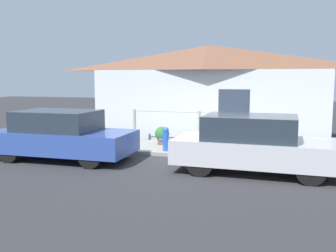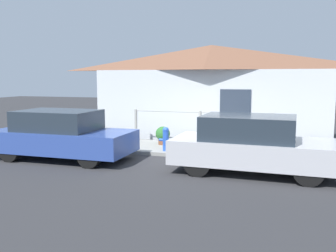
# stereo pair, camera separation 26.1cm
# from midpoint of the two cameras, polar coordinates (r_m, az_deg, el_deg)

# --- Properties ---
(ground_plane) EXTENTS (60.00, 60.00, 0.00)m
(ground_plane) POSITION_cam_midpoint_polar(r_m,az_deg,el_deg) (11.23, 2.01, -4.86)
(ground_plane) COLOR #2D2D30
(sidewalk) EXTENTS (24.00, 2.16, 0.11)m
(sidewalk) POSITION_cam_midpoint_polar(r_m,az_deg,el_deg) (12.25, 3.24, -3.57)
(sidewalk) COLOR gray
(sidewalk) RESTS_ON ground_plane
(house) EXTENTS (9.18, 2.23, 3.63)m
(house) POSITION_cam_midpoint_polar(r_m,az_deg,el_deg) (14.70, 5.72, 9.44)
(house) COLOR silver
(house) RESTS_ON ground_plane
(fence) EXTENTS (4.90, 0.10, 1.12)m
(fence) POSITION_cam_midpoint_polar(r_m,az_deg,el_deg) (13.04, 4.17, 0.10)
(fence) COLOR #999993
(fence) RESTS_ON sidewalk
(car_left) EXTENTS (4.09, 1.81, 1.43)m
(car_left) POSITION_cam_midpoint_polar(r_m,az_deg,el_deg) (11.35, -16.53, -1.37)
(car_left) COLOR #2D4793
(car_left) RESTS_ON ground_plane
(car_right) EXTENTS (4.13, 1.91, 1.45)m
(car_right) POSITION_cam_midpoint_polar(r_m,az_deg,el_deg) (9.60, 12.24, -2.73)
(car_right) COLOR #B7B7BC
(car_right) RESTS_ON ground_plane
(fire_hydrant) EXTENTS (0.43, 0.19, 0.75)m
(fire_hydrant) POSITION_cam_midpoint_polar(r_m,az_deg,el_deg) (11.63, -1.00, -1.90)
(fire_hydrant) COLOR blue
(fire_hydrant) RESTS_ON sidewalk
(potted_plant_near_hydrant) EXTENTS (0.49, 0.49, 0.62)m
(potted_plant_near_hydrant) POSITION_cam_midpoint_polar(r_m,az_deg,el_deg) (12.75, -1.50, -1.34)
(potted_plant_near_hydrant) COLOR brown
(potted_plant_near_hydrant) RESTS_ON sidewalk
(potted_plant_by_fence) EXTENTS (0.54, 0.54, 0.66)m
(potted_plant_by_fence) POSITION_cam_midpoint_polar(r_m,az_deg,el_deg) (13.61, -11.83, -0.77)
(potted_plant_by_fence) COLOR slate
(potted_plant_by_fence) RESTS_ON sidewalk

